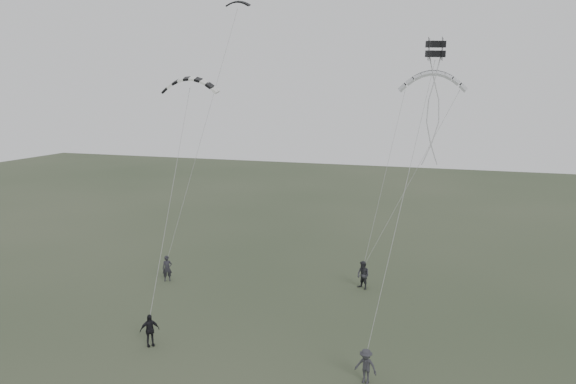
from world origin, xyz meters
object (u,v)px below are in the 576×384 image
(flyer_right, at_px, (363,275))
(kite_dark_small, at_px, (238,2))
(flyer_center, at_px, (150,330))
(flyer_far, at_px, (366,366))
(kite_pale_large, at_px, (433,73))
(kite_box, at_px, (436,49))
(kite_striped, at_px, (190,79))
(flyer_left, at_px, (167,268))

(flyer_right, relative_size, kite_dark_small, 1.10)
(flyer_center, height_order, flyer_far, flyer_center)
(flyer_far, bearing_deg, kite_dark_small, 141.91)
(kite_pale_large, relative_size, kite_box, 5.80)
(flyer_far, bearing_deg, kite_striped, 159.46)
(flyer_far, xyz_separation_m, kite_box, (2.00, 4.98, 13.83))
(kite_dark_small, relative_size, kite_pale_large, 0.39)
(kite_dark_small, bearing_deg, kite_box, -43.54)
(flyer_far, relative_size, kite_dark_small, 0.94)
(flyer_far, xyz_separation_m, kite_dark_small, (-12.27, 14.79, 18.02))
(flyer_left, relative_size, flyer_right, 0.95)
(flyer_right, xyz_separation_m, flyer_center, (-8.60, -11.62, -0.09))
(kite_striped, relative_size, kite_box, 4.61)
(flyer_far, xyz_separation_m, kite_pale_large, (1.15, 15.41, 13.04))
(flyer_right, bearing_deg, flyer_center, -93.83)
(flyer_left, height_order, kite_box, kite_box)
(flyer_left, distance_m, flyer_right, 13.14)
(flyer_far, height_order, kite_pale_large, kite_pale_large)
(flyer_right, height_order, flyer_center, flyer_right)
(flyer_far, bearing_deg, kite_pale_large, 97.98)
(flyer_far, relative_size, kite_box, 2.12)
(flyer_right, distance_m, kite_dark_small, 20.64)
(flyer_left, xyz_separation_m, flyer_center, (4.26, -8.94, -0.05))
(flyer_far, height_order, kite_striped, kite_striped)
(flyer_right, distance_m, flyer_center, 14.46)
(flyer_right, bearing_deg, flyer_left, -135.56)
(flyer_right, bearing_deg, kite_striped, -127.42)
(flyer_left, height_order, flyer_right, flyer_right)
(flyer_center, height_order, kite_dark_small, kite_dark_small)
(kite_dark_small, relative_size, kite_striped, 0.49)
(kite_box, bearing_deg, flyer_center, 171.01)
(flyer_center, bearing_deg, flyer_right, 10.92)
(kite_striped, distance_m, kite_box, 14.97)
(flyer_left, bearing_deg, kite_striped, -51.54)
(kite_striped, xyz_separation_m, kite_box, (14.59, -3.13, 1.19))
(kite_box, bearing_deg, kite_dark_small, 116.21)
(flyer_right, bearing_deg, kite_dark_small, -164.27)
(flyer_right, relative_size, kite_striped, 0.54)
(kite_pale_large, height_order, kite_striped, kite_pale_large)
(flyer_center, bearing_deg, kite_striped, 58.63)
(flyer_right, bearing_deg, kite_pale_large, 78.09)
(flyer_far, xyz_separation_m, kite_striped, (-12.59, 8.10, 12.64))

